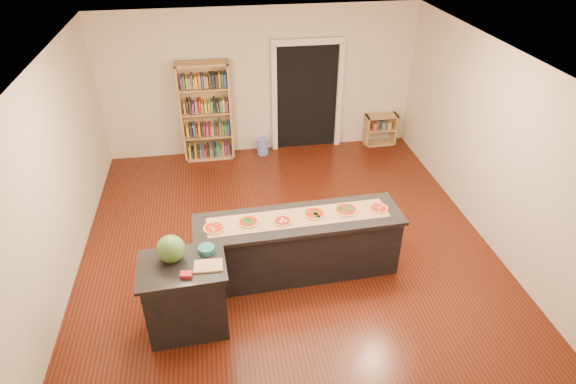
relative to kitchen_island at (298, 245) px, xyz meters
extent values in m
cube|color=beige|center=(-0.06, 0.31, 0.94)|extent=(6.00, 7.00, 2.80)
cube|color=#4D1C0D|center=(-0.06, 0.31, -0.45)|extent=(6.00, 7.00, 0.01)
cube|color=white|center=(-0.06, 0.31, 2.34)|extent=(6.00, 7.00, 0.01)
cube|color=black|center=(0.84, 3.79, 0.59)|extent=(1.20, 0.02, 2.10)
cube|color=silver|center=(0.19, 3.75, 0.59)|extent=(0.10, 0.08, 2.10)
cube|color=silver|center=(1.49, 3.75, 0.59)|extent=(0.10, 0.08, 2.10)
cube|color=silver|center=(0.84, 3.75, 1.69)|extent=(1.40, 0.08, 0.12)
cube|color=black|center=(0.00, 0.00, -0.03)|extent=(2.67, 0.67, 0.86)
cube|color=black|center=(0.00, 0.00, 0.43)|extent=(2.75, 0.74, 0.05)
cube|color=black|center=(-1.48, -0.77, 0.01)|extent=(0.90, 0.64, 0.94)
cube|color=black|center=(-1.48, -0.77, 0.50)|extent=(0.99, 0.72, 0.04)
cube|color=tan|center=(-1.14, 3.59, 0.50)|extent=(0.95, 0.34, 1.91)
cube|color=tan|center=(2.36, 3.62, -0.13)|extent=(0.65, 0.28, 0.65)
cylinder|color=#6986EB|center=(-0.09, 3.55, -0.29)|extent=(0.22, 0.22, 0.33)
cube|color=#98764E|center=(0.00, 0.02, 0.45)|extent=(2.40, 0.52, 0.00)
sphere|color=#144214|center=(-1.58, -0.67, 0.68)|extent=(0.32, 0.32, 0.32)
cube|color=tan|center=(-1.18, -0.85, 0.53)|extent=(0.33, 0.23, 0.02)
cube|color=maroon|center=(-1.42, -0.97, 0.54)|extent=(0.14, 0.11, 0.05)
cylinder|color=#195966|center=(-1.19, -0.59, 0.56)|extent=(0.19, 0.19, 0.07)
cylinder|color=#B28C44|center=(-1.10, -0.05, 0.46)|extent=(0.28, 0.28, 0.02)
cylinder|color=#A5190C|center=(-1.10, -0.05, 0.47)|extent=(0.23, 0.23, 0.00)
cylinder|color=#B28C44|center=(-0.66, 0.01, 0.46)|extent=(0.27, 0.27, 0.02)
cylinder|color=#A5190C|center=(-0.66, 0.01, 0.47)|extent=(0.22, 0.22, 0.00)
cylinder|color=#B28C44|center=(-0.22, -0.05, 0.46)|extent=(0.26, 0.26, 0.02)
cylinder|color=#A5190C|center=(-0.22, -0.05, 0.47)|extent=(0.21, 0.21, 0.00)
cylinder|color=#B28C44|center=(0.22, 0.05, 0.46)|extent=(0.30, 0.30, 0.02)
cylinder|color=#A5190C|center=(0.22, 0.05, 0.47)|extent=(0.24, 0.24, 0.00)
cylinder|color=#B28C44|center=(0.66, 0.07, 0.46)|extent=(0.32, 0.32, 0.02)
cylinder|color=#A5190C|center=(0.66, 0.07, 0.47)|extent=(0.26, 0.26, 0.00)
cylinder|color=#B28C44|center=(1.10, 0.04, 0.46)|extent=(0.27, 0.27, 0.02)
cylinder|color=#A5190C|center=(1.10, 0.04, 0.47)|extent=(0.22, 0.22, 0.00)
camera|label=1|loc=(-0.95, -5.01, 4.11)|focal=30.00mm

